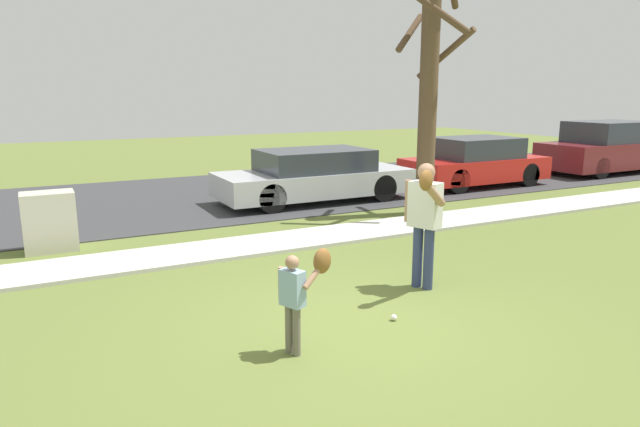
{
  "coord_description": "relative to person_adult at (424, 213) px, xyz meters",
  "views": [
    {
      "loc": [
        -3.07,
        -5.11,
        2.59
      ],
      "look_at": [
        0.27,
        1.37,
        1.0
      ],
      "focal_mm": 31.7,
      "sensor_mm": 36.0,
      "label": 1
    }
  ],
  "objects": [
    {
      "name": "ground_plane",
      "position": [
        -1.41,
        2.87,
        -1.03
      ],
      "size": [
        48.0,
        48.0,
        0.0
      ],
      "primitive_type": "plane",
      "color": "olive"
    },
    {
      "name": "sidewalk_strip",
      "position": [
        -1.41,
        2.97,
        -1.0
      ],
      "size": [
        36.0,
        1.2,
        0.06
      ],
      "primitive_type": "cube",
      "color": "beige",
      "rests_on": "ground"
    },
    {
      "name": "road_surface",
      "position": [
        -1.41,
        7.97,
        -1.02
      ],
      "size": [
        36.0,
        6.8,
        0.02
      ],
      "primitive_type": "cube",
      "color": "#38383A",
      "rests_on": "ground"
    },
    {
      "name": "person_adult",
      "position": [
        0.0,
        0.0,
        0.0
      ],
      "size": [
        0.63,
        0.79,
        1.68
      ],
      "rotation": [
        0.0,
        0.0,
        -2.74
      ],
      "color": "navy",
      "rests_on": "ground"
    },
    {
      "name": "person_child",
      "position": [
        -2.24,
        -0.96,
        -0.34
      ],
      "size": [
        0.55,
        0.34,
        1.07
      ],
      "rotation": [
        0.0,
        0.0,
        0.4
      ],
      "color": "#6B6656",
      "rests_on": "ground"
    },
    {
      "name": "baseball",
      "position": [
        -0.94,
        -0.72,
        -1.0
      ],
      "size": [
        0.07,
        0.07,
        0.07
      ],
      "primitive_type": "sphere",
      "color": "white",
      "rests_on": "ground"
    },
    {
      "name": "utility_cabinet",
      "position": [
        -4.31,
        4.3,
        -0.54
      ],
      "size": [
        0.81,
        0.53,
        0.98
      ],
      "primitive_type": "cube",
      "color": "beige",
      "rests_on": "ground"
    },
    {
      "name": "street_tree_near",
      "position": [
        2.97,
        3.82,
        1.71
      ],
      "size": [
        1.85,
        1.88,
        5.15
      ],
      "color": "brown",
      "rests_on": "ground"
    },
    {
      "name": "parked_sedan_silver",
      "position": [
        1.45,
        6.07,
        -0.41
      ],
      "size": [
        4.6,
        1.8,
        1.23
      ],
      "rotation": [
        0.0,
        0.0,
        3.14
      ],
      "color": "silver",
      "rests_on": "road_surface"
    },
    {
      "name": "parked_hatchback_red",
      "position": [
        6.39,
        6.05,
        -0.38
      ],
      "size": [
        4.0,
        1.75,
        1.33
      ],
      "rotation": [
        0.0,
        0.0,
        3.14
      ],
      "color": "red",
      "rests_on": "road_surface"
    },
    {
      "name": "parked_suv_maroon",
      "position": [
        12.03,
        6.11,
        -0.24
      ],
      "size": [
        4.7,
        1.9,
        1.63
      ],
      "rotation": [
        0.0,
        0.0,
        3.14
      ],
      "color": "maroon",
      "rests_on": "road_surface"
    }
  ]
}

